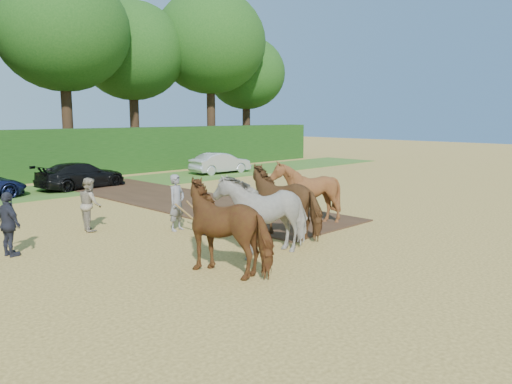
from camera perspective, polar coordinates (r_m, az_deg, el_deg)
ground at (r=16.60m, az=1.89°, el=-4.48°), size 120.00×120.00×0.00m
earth_strip at (r=22.72m, az=-8.47°, el=-0.91°), size 4.50×17.00×0.05m
grass_verge at (r=27.93m, az=-19.58°, el=0.44°), size 50.00×5.00×0.03m
hedgerow at (r=31.88m, az=-23.22°, el=3.89°), size 46.00×1.60×3.00m
spectator_near at (r=17.41m, az=-18.44°, el=-1.32°), size 0.87×1.00×1.77m
spectator_far at (r=15.04m, az=-26.42°, el=-3.33°), size 0.60×1.10×1.77m
plough_team at (r=14.82m, az=1.91°, el=-1.66°), size 7.54×6.27×2.26m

